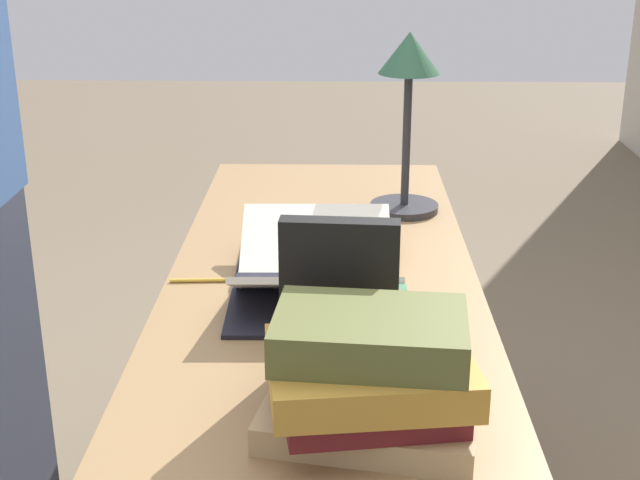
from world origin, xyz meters
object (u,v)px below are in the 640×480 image
open_book (316,271)px  pencil (219,280)px  book_stack_tall (369,377)px  reading_lamp (408,87)px  book_standing_upright (339,300)px  coffee_mug (383,312)px

open_book → pencil: bearing=-95.1°
book_stack_tall → reading_lamp: reading_lamp is taller
book_standing_upright → pencil: (-0.34, -0.22, -0.12)m
open_book → reading_lamp: 0.53m
reading_lamp → pencil: (0.42, -0.36, -0.28)m
book_stack_tall → reading_lamp: (-0.91, 0.11, 0.20)m
book_stack_tall → book_standing_upright: (-0.16, -0.04, 0.04)m
coffee_mug → pencil: coffee_mug is taller
reading_lamp → coffee_mug: reading_lamp is taller
coffee_mug → book_stack_tall: bearing=-6.1°
pencil → book_standing_upright: bearing=32.8°
book_standing_upright → coffee_mug: size_ratio=2.42×
open_book → coffee_mug: (0.20, 0.11, 0.02)m
book_standing_upright → reading_lamp: 0.78m
book_stack_tall → open_book: bearing=-170.6°
book_standing_upright → coffee_mug: 0.16m
book_stack_tall → book_standing_upright: size_ratio=1.26×
pencil → book_stack_tall: bearing=27.4°
book_standing_upright → reading_lamp: reading_lamp is taller
open_book → reading_lamp: size_ratio=1.11×
book_standing_upright → reading_lamp: bearing=172.8°
coffee_mug → reading_lamp: bearing=173.0°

